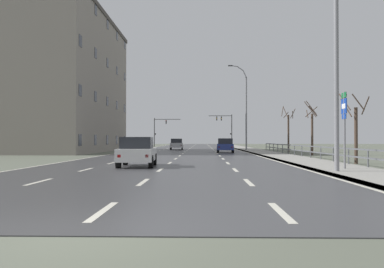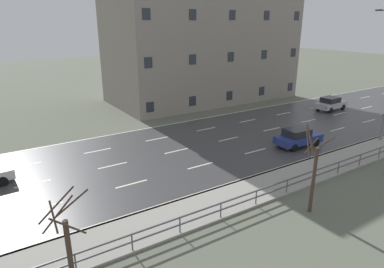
# 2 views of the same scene
# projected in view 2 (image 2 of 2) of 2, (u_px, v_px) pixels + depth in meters

# --- Properties ---
(ground_plane) EXTENTS (160.00, 160.00, 0.12)m
(ground_plane) POSITION_uv_depth(u_px,v_px,m) (325.00, 118.00, 37.18)
(ground_plane) COLOR #5B6051
(guardrail) EXTENTS (0.07, 37.99, 1.00)m
(guardrail) POSITION_uv_depth(u_px,v_px,m) (201.00, 214.00, 17.17)
(guardrail) COLOR #515459
(guardrail) RESTS_ON ground
(car_near_left) EXTENTS (2.01, 4.19, 1.57)m
(car_near_left) POSITION_uv_depth(u_px,v_px,m) (331.00, 103.00, 39.92)
(car_near_left) COLOR #B7B7BC
(car_near_left) RESTS_ON ground
(car_distant) EXTENTS (2.00, 4.19, 1.57)m
(car_distant) POSITION_uv_depth(u_px,v_px,m) (298.00, 137.00, 28.31)
(car_distant) COLOR navy
(car_distant) RESTS_ON ground
(brick_building) EXTENTS (11.96, 24.39, 16.49)m
(brick_building) POSITION_uv_depth(u_px,v_px,m) (203.00, 36.00, 43.76)
(brick_building) COLOR gray
(brick_building) RESTS_ON ground
(bare_tree_near) EXTENTS (1.50, 1.80, 4.26)m
(bare_tree_near) POSITION_uv_depth(u_px,v_px,m) (69.00, 249.00, 12.38)
(bare_tree_near) COLOR #423328
(bare_tree_near) RESTS_ON ground
(bare_tree_mid) EXTENTS (1.39, 1.44, 4.96)m
(bare_tree_mid) POSITION_uv_depth(u_px,v_px,m) (313.00, 174.00, 18.03)
(bare_tree_mid) COLOR #423328
(bare_tree_mid) RESTS_ON ground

